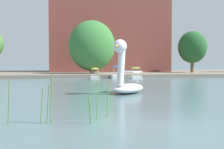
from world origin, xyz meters
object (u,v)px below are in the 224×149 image
Objects in this scene: tree_willow_near_path at (92,46)px; swan_boat at (126,80)px; pedal_boat_yellow at (95,76)px; parked_van at (90,66)px; pedal_boat_blue at (117,75)px; tree_sapling_by_fence at (192,47)px; pedal_boat_lime at (136,75)px.

swan_boat is at bearing -89.06° from tree_willow_near_path.
parked_van is at bearing 88.35° from pedal_boat_yellow.
pedal_boat_blue is 0.32× the size of tree_willow_near_path.
tree_sapling_by_fence is at bearing 8.86° from tree_willow_near_path.
tree_willow_near_path is at bearing 127.01° from pedal_boat_lime.
tree_willow_near_path is 1.67× the size of parked_van.
pedal_boat_blue is at bearing 170.17° from pedal_boat_lime.
swan_boat is 22.88m from tree_willow_near_path.
tree_willow_near_path reaches higher than swan_boat.
pedal_boat_lime is 2.27m from pedal_boat_blue.
pedal_boat_lime is at bearing -52.99° from tree_willow_near_path.
tree_willow_near_path is (-4.79, 6.36, 3.88)m from pedal_boat_lime.
pedal_boat_blue is at bearing -147.89° from tree_sapling_by_fence.
parked_van is (-15.75, 6.09, -3.02)m from tree_sapling_by_fence.
swan_boat reaches higher than pedal_boat_lime.
pedal_boat_yellow is 0.29× the size of tree_sapling_by_fence.
tree_sapling_by_fence is (16.18, 8.99, 3.99)m from pedal_boat_yellow.
swan_boat is 1.38× the size of pedal_boat_blue.
parked_van reaches higher than pedal_boat_lime.
tree_sapling_by_fence is (16.05, 2.50, 0.07)m from tree_willow_near_path.
pedal_boat_blue is 1.29× the size of pedal_boat_yellow.
parked_van is at bearing 106.72° from pedal_boat_lime.
swan_boat is 16.79m from pedal_boat_blue.
pedal_boat_lime reaches higher than pedal_boat_yellow.
swan_boat is 29.82m from tree_sapling_by_fence.
tree_sapling_by_fence is 17.15m from parked_van.
pedal_boat_yellow is at bearing -178.53° from pedal_boat_lime.
swan_boat is 1.62× the size of pedal_boat_lime.
tree_sapling_by_fence reaches higher than pedal_boat_yellow.
pedal_boat_yellow is at bearing -169.15° from pedal_boat_blue.
pedal_boat_blue is (-2.24, 0.39, -0.02)m from pedal_boat_lime.
tree_willow_near_path is (-0.37, 22.62, 3.47)m from swan_boat.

